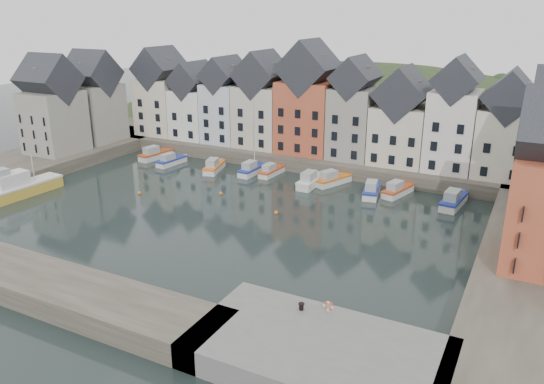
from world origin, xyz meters
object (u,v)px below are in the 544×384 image
Objects in this scene: boat_a at (155,154)px; mooring_bollard at (301,306)px; large_vessel at (21,187)px; life_ring_post at (328,306)px; boat_d at (252,169)px.

boat_a is 11.96× the size of mooring_bollard.
large_vessel reaches higher than life_ring_post.
boat_a is at bearing 83.34° from large_vessel.
boat_d is at bearing 126.96° from life_ring_post.
boat_d is 1.10× the size of large_vessel.
life_ring_post is (2.18, 0.09, 0.55)m from mooring_bollard.
mooring_bollard is 0.43× the size of life_ring_post.
boat_d is 43.80m from life_ring_post.
mooring_bollard is at bearing -31.99° from boat_a.
large_vessel is 8.21× the size of life_ring_post.
mooring_bollard is (43.00, -35.16, 1.57)m from boat_a.
life_ring_post is at bearing -51.74° from boat_d.
boat_d is at bearing 6.92° from boat_a.
large_vessel is (-3.86, -23.34, 0.55)m from boat_a.
mooring_bollard is at bearing -54.16° from boat_d.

